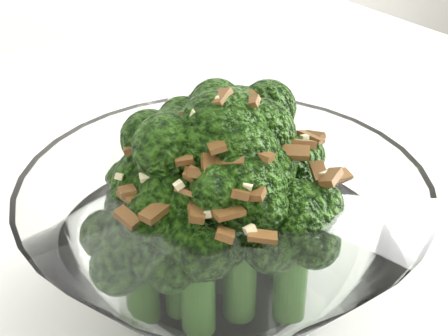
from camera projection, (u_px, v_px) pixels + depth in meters
name	position (u px, v px, depth m)	size (l,w,h in m)	color
table	(80.00, 311.00, 0.55)	(1.38, 1.12, 0.75)	white
broccoli_dish	(222.00, 227.00, 0.43)	(0.25, 0.25, 0.16)	white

